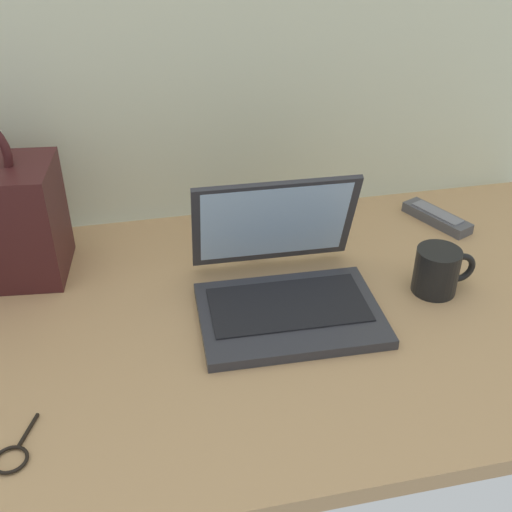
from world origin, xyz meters
The scene contains 5 objects.
desk centered at (0.00, 0.00, 0.01)m, with size 1.60×0.76×0.03m.
laptop centered at (0.11, 0.02, 0.08)m, with size 0.32×0.30×0.21m.
coffee_mug centered at (0.39, 0.00, 0.07)m, with size 0.12×0.08×0.09m.
remote_control_near centered at (0.51, 0.23, 0.04)m, with size 0.11×0.17×0.02m.
remote_control_far centered at (0.07, 0.25, 0.04)m, with size 0.10×0.17×0.02m.
Camera 1 is at (-0.13, -0.84, 0.70)m, focal length 43.78 mm.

